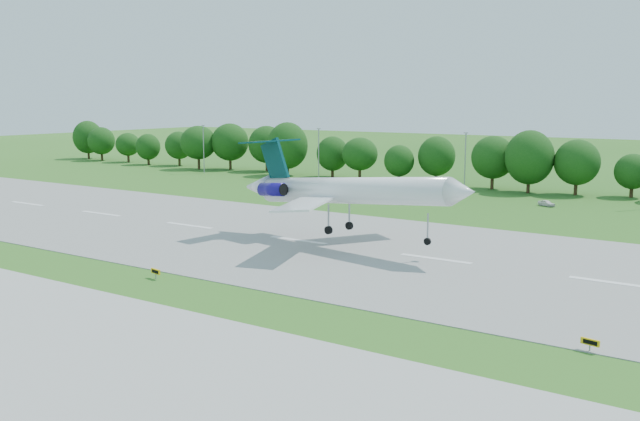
{
  "coord_description": "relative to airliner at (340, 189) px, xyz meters",
  "views": [
    {
      "loc": [
        34.45,
        -51.1,
        18.93
      ],
      "look_at": [
        -11.8,
        18.0,
        5.75
      ],
      "focal_mm": 40.0,
      "sensor_mm": 36.0,
      "label": 1
    }
  ],
  "objects": [
    {
      "name": "tree_line",
      "position": [
        13.59,
        66.77,
        -1.19
      ],
      "size": [
        288.4,
        8.4,
        10.4
      ],
      "color": "#382314",
      "rests_on": "ground"
    },
    {
      "name": "taxiway",
      "position": [
        13.59,
        -43.23,
        -7.34
      ],
      "size": [
        400.0,
        23.0,
        0.08
      ],
      "primitive_type": "cube",
      "color": "#ADADA8",
      "rests_on": "ground"
    },
    {
      "name": "service_vehicle_b",
      "position": [
        12.18,
        49.18,
        -6.83
      ],
      "size": [
        3.49,
        2.68,
        1.11
      ],
      "primitive_type": "imported",
      "rotation": [
        0.0,
        0.0,
        1.08
      ],
      "color": "silver",
      "rests_on": "ground"
    },
    {
      "name": "taxi_sign_left",
      "position": [
        -7.11,
        -25.16,
        -6.59
      ],
      "size": [
        1.53,
        0.44,
        1.07
      ],
      "rotation": [
        0.0,
        0.0,
        -0.18
      ],
      "color": "gray",
      "rests_on": "ground"
    },
    {
      "name": "runway",
      "position": [
        13.59,
        -0.23,
        -7.34
      ],
      "size": [
        400.0,
        45.0,
        0.08
      ],
      "primitive_type": "cube",
      "color": "gray",
      "rests_on": "ground"
    },
    {
      "name": "ground",
      "position": [
        13.59,
        -25.23,
        -7.38
      ],
      "size": [
        600.0,
        600.0,
        0.0
      ],
      "primitive_type": "plane",
      "color": "#245616",
      "rests_on": "ground"
    },
    {
      "name": "service_vehicle_a",
      "position": [
        -29.11,
        58.68,
        -6.85
      ],
      "size": [
        3.41,
        1.99,
        1.06
      ],
      "primitive_type": "imported",
      "rotation": [
        0.0,
        0.0,
        1.28
      ],
      "color": "silver",
      "rests_on": "ground"
    },
    {
      "name": "airliner",
      "position": [
        0.0,
        0.0,
        0.0
      ],
      "size": [
        36.66,
        26.42,
        11.75
      ],
      "rotation": [
        0.0,
        -0.08,
        -0.13
      ],
      "color": "white",
      "rests_on": "ground"
    },
    {
      "name": "taxi_sign_centre",
      "position": [
        36.4,
        -22.38,
        -6.62
      ],
      "size": [
        1.46,
        0.43,
        1.03
      ],
      "rotation": [
        0.0,
        0.0,
        -0.18
      ],
      "color": "gray",
      "rests_on": "ground"
    },
    {
      "name": "light_poles",
      "position": [
        11.09,
        56.77,
        -1.04
      ],
      "size": [
        175.9,
        0.25,
        12.19
      ],
      "color": "gray",
      "rests_on": "ground"
    }
  ]
}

